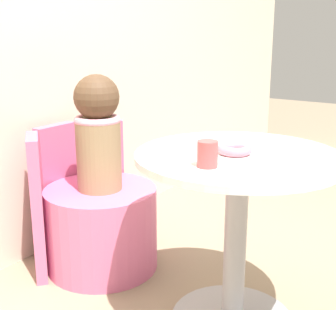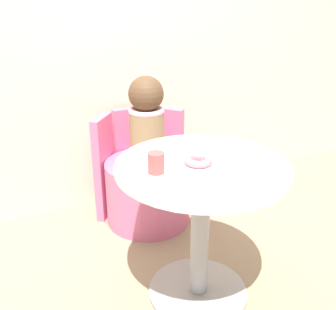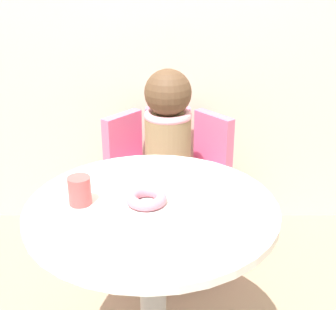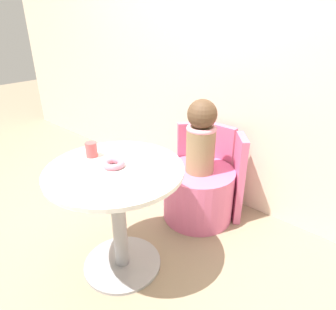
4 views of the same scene
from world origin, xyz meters
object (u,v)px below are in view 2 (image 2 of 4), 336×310
Objects in this scene: tub_chair at (148,191)px; child_figure at (147,120)px; donut at (198,160)px; cup at (156,163)px; round_table at (201,205)px.

child_figure is (0.00, 0.00, 0.47)m from tub_chair.
cup is (-0.20, -0.00, 0.03)m from donut.
cup is at bearing -109.87° from child_figure.
tub_chair is 0.99× the size of child_figure.
round_table is 0.75m from child_figure.
child_figure is (0.05, 0.73, 0.18)m from round_table.
donut reaches higher than round_table.
donut is 0.20m from cup.
tub_chair is 0.88m from donut.
cup is at bearing -109.87° from tub_chair.
round_table is 0.22m from donut.
tub_chair is 4.32× the size of donut.
tub_chair is at bearing 86.23° from round_table.
round_table is 1.42× the size of child_figure.
donut is at bearing 148.55° from round_table.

